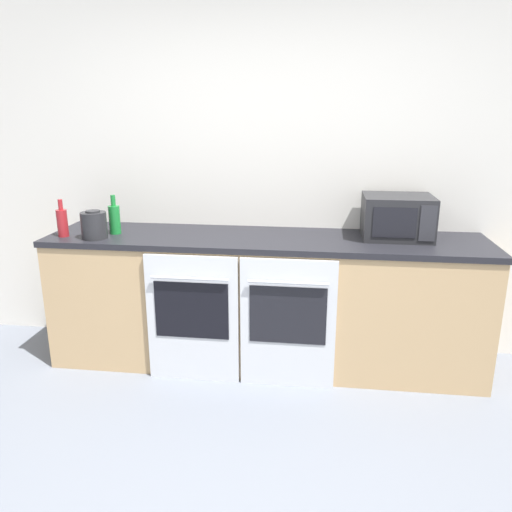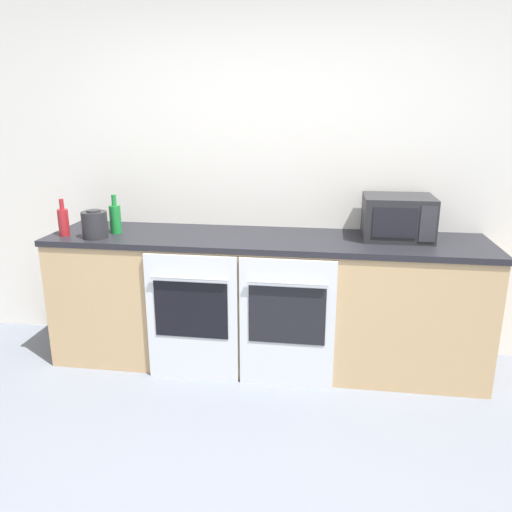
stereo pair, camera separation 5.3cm
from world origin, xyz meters
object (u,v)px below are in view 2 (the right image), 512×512
at_px(microwave, 398,217).
at_px(bottle_green, 115,218).
at_px(bottle_red, 63,221).
at_px(oven_right, 287,324).
at_px(kettle, 95,225).
at_px(oven_left, 192,318).

bearing_deg(microwave, bottle_green, -176.08).
relative_size(bottle_green, bottle_red, 1.06).
bearing_deg(bottle_red, microwave, 6.52).
relative_size(oven_right, bottle_red, 3.41).
height_order(oven_right, kettle, kettle).
xyz_separation_m(microwave, bottle_red, (-2.28, -0.26, -0.04)).
xyz_separation_m(oven_left, microwave, (1.33, 0.44, 0.63)).
bearing_deg(microwave, oven_left, -161.91).
bearing_deg(microwave, oven_right, -148.13).
distance_m(oven_right, microwave, 1.04).
bearing_deg(bottle_red, oven_left, -10.59).
distance_m(bottle_green, kettle, 0.17).
height_order(oven_left, bottle_red, bottle_red).
xyz_separation_m(bottle_green, bottle_red, (-0.32, -0.13, -0.01)).
bearing_deg(oven_right, oven_left, 180.00).
bearing_deg(bottle_green, microwave, 3.92).
distance_m(oven_right, bottle_red, 1.69).
relative_size(oven_left, bottle_red, 3.41).
height_order(oven_left, bottle_green, bottle_green).
xyz_separation_m(oven_left, bottle_green, (-0.62, 0.30, 0.59)).
distance_m(oven_left, oven_right, 0.63).
relative_size(oven_right, bottle_green, 3.22).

